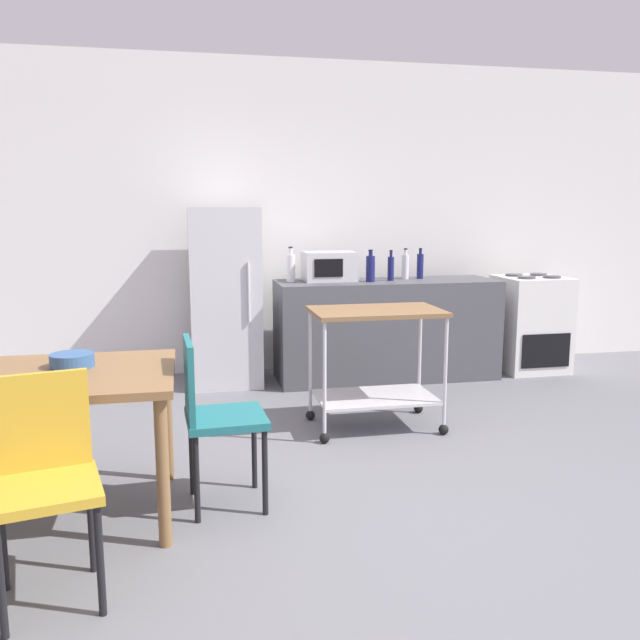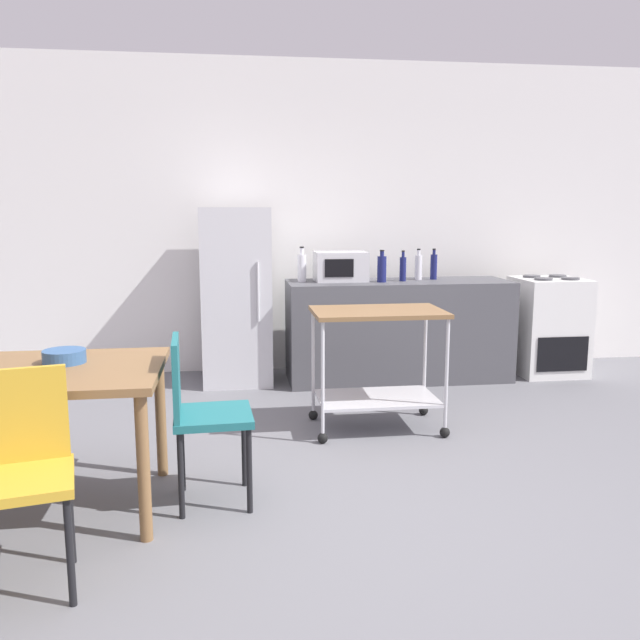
# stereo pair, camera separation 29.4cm
# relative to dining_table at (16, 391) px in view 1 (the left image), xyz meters

# --- Properties ---
(ground_plane) EXTENTS (12.00, 12.00, 0.00)m
(ground_plane) POSITION_rel_dining_table_xyz_m (1.71, -0.24, -0.67)
(ground_plane) COLOR slate
(back_wall) EXTENTS (8.40, 0.12, 2.90)m
(back_wall) POSITION_rel_dining_table_xyz_m (1.71, 2.96, 0.78)
(back_wall) COLOR white
(back_wall) RESTS_ON ground_plane
(kitchen_counter) EXTENTS (2.00, 0.64, 0.90)m
(kitchen_counter) POSITION_rel_dining_table_xyz_m (2.61, 2.36, -0.22)
(kitchen_counter) COLOR #4C4C51
(kitchen_counter) RESTS_ON ground_plane
(dining_table) EXTENTS (1.50, 0.90, 0.75)m
(dining_table) POSITION_rel_dining_table_xyz_m (0.00, 0.00, 0.00)
(dining_table) COLOR brown
(dining_table) RESTS_ON ground_plane
(chair_teal) EXTENTS (0.42, 0.42, 0.89)m
(chair_teal) POSITION_rel_dining_table_xyz_m (0.94, -0.01, -0.15)
(chair_teal) COLOR #1E666B
(chair_teal) RESTS_ON ground_plane
(chair_mustard) EXTENTS (0.48, 0.48, 0.89)m
(chair_mustard) POSITION_rel_dining_table_xyz_m (0.25, -0.69, -0.15)
(chair_mustard) COLOR gold
(chair_mustard) RESTS_ON ground_plane
(stove_oven) EXTENTS (0.60, 0.61, 0.92)m
(stove_oven) POSITION_rel_dining_table_xyz_m (4.06, 2.38, -0.22)
(stove_oven) COLOR white
(stove_oven) RESTS_ON ground_plane
(refrigerator) EXTENTS (0.60, 0.63, 1.55)m
(refrigerator) POSITION_rel_dining_table_xyz_m (1.16, 2.46, 0.10)
(refrigerator) COLOR silver
(refrigerator) RESTS_ON ground_plane
(kitchen_cart) EXTENTS (0.91, 0.57, 0.85)m
(kitchen_cart) POSITION_rel_dining_table_xyz_m (2.11, 1.03, -0.10)
(kitchen_cart) COLOR brown
(kitchen_cart) RESTS_ON ground_plane
(bottle_soy_sauce) EXTENTS (0.08, 0.08, 0.31)m
(bottle_soy_sauce) POSITION_rel_dining_table_xyz_m (1.74, 2.42, 0.36)
(bottle_soy_sauce) COLOR silver
(bottle_soy_sauce) RESTS_ON kitchen_counter
(microwave) EXTENTS (0.46, 0.35, 0.26)m
(microwave) POSITION_rel_dining_table_xyz_m (2.09, 2.45, 0.36)
(microwave) COLOR silver
(microwave) RESTS_ON kitchen_counter
(bottle_vinegar) EXTENTS (0.08, 0.08, 0.28)m
(bottle_vinegar) POSITION_rel_dining_table_xyz_m (2.43, 2.29, 0.35)
(bottle_vinegar) COLOR navy
(bottle_vinegar) RESTS_ON kitchen_counter
(bottle_sparkling_water) EXTENTS (0.06, 0.06, 0.27)m
(bottle_sparkling_water) POSITION_rel_dining_table_xyz_m (2.63, 2.35, 0.34)
(bottle_sparkling_water) COLOR navy
(bottle_sparkling_water) RESTS_ON kitchen_counter
(bottle_soda) EXTENTS (0.07, 0.07, 0.28)m
(bottle_soda) POSITION_rel_dining_table_xyz_m (2.81, 2.45, 0.35)
(bottle_soda) COLOR silver
(bottle_soda) RESTS_ON kitchen_counter
(bottle_hot_sauce) EXTENTS (0.06, 0.06, 0.28)m
(bottle_hot_sauce) POSITION_rel_dining_table_xyz_m (2.95, 2.45, 0.35)
(bottle_hot_sauce) COLOR navy
(bottle_hot_sauce) RESTS_ON kitchen_counter
(fruit_bowl) EXTENTS (0.22, 0.22, 0.07)m
(fruit_bowl) POSITION_rel_dining_table_xyz_m (0.25, 0.11, 0.11)
(fruit_bowl) COLOR #33598C
(fruit_bowl) RESTS_ON dining_table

